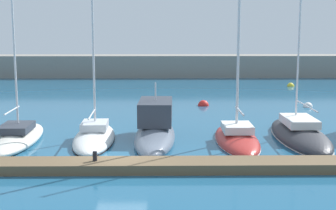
{
  "coord_description": "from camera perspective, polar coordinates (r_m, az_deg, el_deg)",
  "views": [
    {
      "loc": [
        1.96,
        -22.68,
        6.42
      ],
      "look_at": [
        2.37,
        5.75,
        1.83
      ],
      "focal_mm": 52.57,
      "sensor_mm": 36.0,
      "label": 1
    }
  ],
  "objects": [
    {
      "name": "motorboat_slate_fifth",
      "position": [
        28.12,
        -1.5,
        -2.85
      ],
      "size": [
        2.55,
        8.74,
        3.64
      ],
      "rotation": [
        0.0,
        0.0,
        1.54
      ],
      "color": "slate",
      "rests_on": "ground_plane"
    },
    {
      "name": "mooring_buoy_white",
      "position": [
        40.96,
        15.92,
        -0.21
      ],
      "size": [
        0.73,
        0.73,
        0.73
      ],
      "primitive_type": "sphere",
      "color": "white",
      "rests_on": "ground_plane"
    },
    {
      "name": "sailboat_ivory_third",
      "position": [
        28.55,
        -17.08,
        -3.52
      ],
      "size": [
        2.36,
        7.61,
        14.08
      ],
      "rotation": [
        0.0,
        0.0,
        1.58
      ],
      "color": "silver",
      "rests_on": "ground_plane"
    },
    {
      "name": "dock_bollard",
      "position": [
        22.31,
        -8.47,
        -5.88
      ],
      "size": [
        0.2,
        0.2,
        0.44
      ],
      "primitive_type": "cylinder",
      "color": "black",
      "rests_on": "dock_pier"
    },
    {
      "name": "mooring_buoy_yellow",
      "position": [
        54.48,
        14.03,
        2.12
      ],
      "size": [
        0.77,
        0.77,
        0.77
      ],
      "primitive_type": "sphere",
      "color": "yellow",
      "rests_on": "ground_plane"
    },
    {
      "name": "ground_plane",
      "position": [
        23.65,
        -5.58,
        -6.63
      ],
      "size": [
        120.0,
        120.0,
        0.0
      ],
      "primitive_type": "plane",
      "color": "#1E567A"
    },
    {
      "name": "sailboat_red_sixth",
      "position": [
        27.84,
        7.97,
        -3.8
      ],
      "size": [
        2.36,
        7.41,
        13.19
      ],
      "rotation": [
        0.0,
        0.0,
        1.57
      ],
      "color": "#B72D28",
      "rests_on": "ground_plane"
    },
    {
      "name": "sailboat_white_fourth",
      "position": [
        28.05,
        -8.53,
        -3.66
      ],
      "size": [
        2.44,
        7.39,
        14.39
      ],
      "rotation": [
        0.0,
        0.0,
        1.6
      ],
      "color": "white",
      "rests_on": "ground_plane"
    },
    {
      "name": "breakwater_seawall",
      "position": [
        62.9,
        -2.62,
        4.55
      ],
      "size": [
        108.0,
        3.96,
        2.74
      ],
      "primitive_type": "cube",
      "color": "gray",
      "rests_on": "ground_plane"
    },
    {
      "name": "mooring_buoy_red",
      "position": [
        40.12,
        4.12,
        -0.07
      ],
      "size": [
        0.89,
        0.89,
        0.89
      ],
      "primitive_type": "sphere",
      "color": "red",
      "rests_on": "ground_plane"
    },
    {
      "name": "dock_pier",
      "position": [
        22.32,
        -5.87,
        -7.01
      ],
      "size": [
        35.34,
        1.67,
        0.45
      ],
      "primitive_type": "cube",
      "color": "brown",
      "rests_on": "ground_plane"
    },
    {
      "name": "sailboat_charcoal_seventh",
      "position": [
        29.14,
        15.01,
        -3.32
      ],
      "size": [
        2.7,
        8.85,
        13.84
      ],
      "rotation": [
        0.0,
        0.0,
        1.56
      ],
      "color": "#2D2D33",
      "rests_on": "ground_plane"
    }
  ]
}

